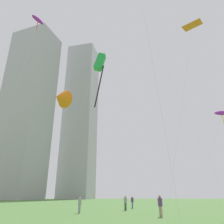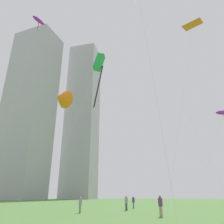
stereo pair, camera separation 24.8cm
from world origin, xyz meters
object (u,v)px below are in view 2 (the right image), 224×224
at_px(person_standing_1, 126,202).
at_px(person_standing_5, 133,201).
at_px(kite_flying_2, 99,64).
at_px(distant_highrise_0, 83,116).
at_px(person_standing_2, 160,204).
at_px(person_standing_3, 80,204).
at_px(kite_flying_0, 39,21).
at_px(kite_flying_7, 62,98).
at_px(kite_flying_1, 223,113).
at_px(kite_flying_6, 192,25).
at_px(distant_highrise_1, 29,107).

height_order(person_standing_1, person_standing_5, person_standing_1).
bearing_deg(kite_flying_2, distant_highrise_0, 104.91).
bearing_deg(person_standing_2, person_standing_1, 152.39).
xyz_separation_m(person_standing_3, person_standing_5, (5.85, 9.86, 0.04)).
bearing_deg(person_standing_5, kite_flying_0, -68.86).
relative_size(person_standing_1, kite_flying_2, 0.14).
height_order(kite_flying_0, kite_flying_2, kite_flying_0).
distance_m(kite_flying_0, kite_flying_7, 16.37).
bearing_deg(kite_flying_1, kite_flying_2, -132.19).
relative_size(kite_flying_6, kite_flying_7, 1.26).
bearing_deg(person_standing_5, person_standing_1, -14.20).
bearing_deg(person_standing_3, person_standing_2, 22.34).
bearing_deg(kite_flying_0, person_standing_2, -18.02).
distance_m(person_standing_5, distant_highrise_0, 109.40).
bearing_deg(kite_flying_7, distant_highrise_1, 121.51).
relative_size(person_standing_3, kite_flying_0, 0.05).
distance_m(kite_flying_2, kite_flying_7, 16.29).
distance_m(person_standing_2, kite_flying_0, 35.77).
bearing_deg(kite_flying_7, kite_flying_1, 12.12).
xyz_separation_m(kite_flying_2, kite_flying_7, (-8.09, 13.67, 3.64)).
distance_m(person_standing_2, kite_flying_1, 21.73).
bearing_deg(person_standing_1, kite_flying_2, -49.09).
relative_size(person_standing_2, person_standing_3, 1.10).
relative_size(person_standing_2, kite_flying_6, 0.09).
bearing_deg(kite_flying_7, person_standing_2, -26.18).
bearing_deg(kite_flying_0, kite_flying_7, 4.11).
xyz_separation_m(kite_flying_6, distant_highrise_0, (-40.25, 106.66, 29.24)).
height_order(kite_flying_1, kite_flying_6, kite_flying_6).
distance_m(kite_flying_6, distant_highrise_1, 110.18).
distance_m(person_standing_3, distant_highrise_1, 106.12).
xyz_separation_m(kite_flying_1, distant_highrise_0, (-47.36, 93.61, 35.87)).
relative_size(person_standing_2, kite_flying_7, 0.11).
relative_size(person_standing_3, distant_highrise_0, 0.02).
bearing_deg(person_standing_5, person_standing_2, 7.87).
height_order(person_standing_2, kite_flying_1, kite_flying_1).
height_order(person_standing_1, kite_flying_0, kite_flying_0).
bearing_deg(person_standing_1, distant_highrise_0, 153.75).
bearing_deg(person_standing_2, kite_flying_2, -84.39).
xyz_separation_m(person_standing_1, distant_highrise_1, (-56.53, 74.68, 47.18)).
bearing_deg(person_standing_1, person_standing_5, 125.17).
distance_m(person_standing_5, kite_flying_7, 19.21).
relative_size(person_standing_5, distant_highrise_1, 0.02).
relative_size(person_standing_1, distant_highrise_0, 0.02).
height_order(kite_flying_7, distant_highrise_1, distant_highrise_1).
xyz_separation_m(person_standing_3, kite_flying_7, (-4.48, 3.00, 14.71)).
bearing_deg(person_standing_5, kite_flying_6, 25.36).
height_order(person_standing_1, distant_highrise_0, distant_highrise_0).
bearing_deg(kite_flying_6, kite_flying_2, -149.27).
height_order(person_standing_3, person_standing_5, person_standing_5).
height_order(kite_flying_2, kite_flying_6, kite_flying_6).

